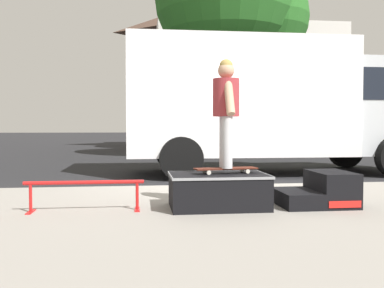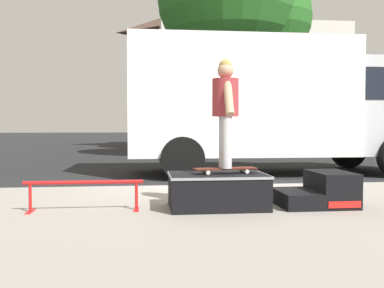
{
  "view_description": "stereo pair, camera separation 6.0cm",
  "coord_description": "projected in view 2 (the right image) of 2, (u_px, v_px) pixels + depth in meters",
  "views": [
    {
      "loc": [
        -1.05,
        -7.67,
        1.11
      ],
      "look_at": [
        -0.33,
        -1.67,
        0.86
      ],
      "focal_mm": 40.26,
      "sensor_mm": 36.0,
      "label": 1
    },
    {
      "loc": [
        -0.99,
        -7.68,
        1.11
      ],
      "look_at": [
        -0.33,
        -1.67,
        0.86
      ],
      "focal_mm": 40.26,
      "sensor_mm": 36.0,
      "label": 2
    }
  ],
  "objects": [
    {
      "name": "box_truck",
      "position": [
        278.0,
        101.0,
        10.13
      ],
      "size": [
        6.91,
        2.63,
        3.05
      ],
      "color": "white",
      "rests_on": "ground"
    },
    {
      "name": "skate_box",
      "position": [
        217.0,
        190.0,
        5.22
      ],
      "size": [
        1.18,
        0.79,
        0.41
      ],
      "color": "black",
      "rests_on": "sidewalk_slab"
    },
    {
      "name": "ground_plane",
      "position": [
        200.0,
        188.0,
        7.78
      ],
      "size": [
        140.0,
        140.0,
        0.0
      ],
      "primitive_type": "plane",
      "color": "black"
    },
    {
      "name": "skater_kid",
      "position": [
        225.0,
        104.0,
        5.23
      ],
      "size": [
        0.32,
        0.68,
        1.32
      ],
      "color": "silver",
      "rests_on": "skateboard"
    },
    {
      "name": "skateboard",
      "position": [
        225.0,
        169.0,
        5.26
      ],
      "size": [
        0.8,
        0.32,
        0.07
      ],
      "color": "#4C1E14",
      "rests_on": "skate_box"
    },
    {
      "name": "grind_rail",
      "position": [
        84.0,
        188.0,
        5.02
      ],
      "size": [
        1.38,
        0.28,
        0.36
      ],
      "color": "red",
      "rests_on": "sidewalk_slab"
    },
    {
      "name": "house_behind",
      "position": [
        242.0,
        68.0,
        23.2
      ],
      "size": [
        9.54,
        8.22,
        8.4
      ],
      "color": "silver",
      "rests_on": "ground"
    },
    {
      "name": "street_tree_main",
      "position": [
        236.0,
        3.0,
        15.09
      ],
      "size": [
        5.46,
        4.96,
        8.08
      ],
      "color": "brown",
      "rests_on": "ground"
    },
    {
      "name": "sidewalk_slab",
      "position": [
        234.0,
        220.0,
        4.8
      ],
      "size": [
        50.0,
        5.0,
        0.12
      ],
      "primitive_type": "cube",
      "color": "gray",
      "rests_on": "ground"
    },
    {
      "name": "kicker_ramp",
      "position": [
        320.0,
        192.0,
        5.36
      ],
      "size": [
        0.9,
        0.75,
        0.42
      ],
      "color": "black",
      "rests_on": "sidewalk_slab"
    }
  ]
}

